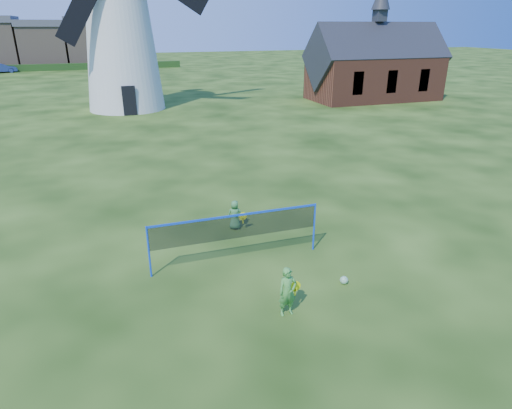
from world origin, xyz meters
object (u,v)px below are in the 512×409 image
at_px(chapel, 375,67).
at_px(car_right, 1,68).
at_px(badminton_net, 236,227).
at_px(player_girl, 288,292).
at_px(windmill, 119,26).
at_px(play_ball, 344,280).
at_px(player_boy, 235,215).

xyz_separation_m(chapel, car_right, (-37.88, 39.33, -2.24)).
bearing_deg(badminton_net, player_girl, -81.04).
relative_size(windmill, badminton_net, 3.68).
distance_m(windmill, badminton_net, 28.20).
bearing_deg(car_right, badminton_net, 177.07).
relative_size(player_girl, car_right, 0.32).
height_order(player_girl, car_right, car_right).
height_order(badminton_net, car_right, badminton_net).
relative_size(badminton_net, play_ball, 22.95).
bearing_deg(player_boy, chapel, -113.64).
bearing_deg(player_boy, play_ball, 130.30).
distance_m(badminton_net, player_boy, 2.42).
relative_size(badminton_net, player_girl, 3.99).
bearing_deg(car_right, player_boy, 178.10).
bearing_deg(car_right, play_ball, 178.58).
distance_m(chapel, badminton_net, 33.09).
bearing_deg(player_boy, windmill, -68.14).
xyz_separation_m(player_boy, play_ball, (1.82, -4.33, -0.40)).
xyz_separation_m(badminton_net, car_right, (-16.90, 64.87, -0.48)).
bearing_deg(player_girl, badminton_net, 96.15).
height_order(chapel, badminton_net, chapel).
bearing_deg(player_boy, badminton_net, 92.29).
relative_size(player_girl, play_ball, 5.75).
relative_size(play_ball, car_right, 0.05).
xyz_separation_m(badminton_net, player_boy, (0.62, 2.26, -0.63)).
distance_m(chapel, car_right, 54.65).
xyz_separation_m(windmill, play_ball, (3.74, -29.74, -6.34)).
bearing_deg(windmill, player_girl, -86.72).
height_order(player_girl, play_ball, player_girl).
distance_m(windmill, player_boy, 26.16).
xyz_separation_m(chapel, play_ball, (-18.54, -27.60, -2.79)).
bearing_deg(chapel, badminton_net, -129.40).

